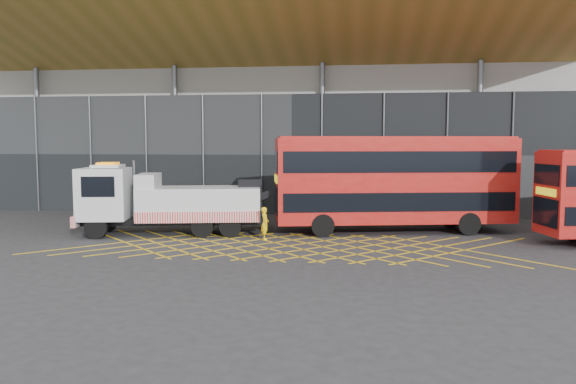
# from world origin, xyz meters

# --- Properties ---
(ground_plane) EXTENTS (120.00, 120.00, 0.00)m
(ground_plane) POSITION_xyz_m (0.00, 0.00, 0.00)
(ground_plane) COLOR #28282B
(road_markings) EXTENTS (23.16, 7.16, 0.01)m
(road_markings) POSITION_xyz_m (3.20, 0.00, 0.01)
(road_markings) COLOR gold
(road_markings) RESTS_ON ground_plane
(construction_building) EXTENTS (55.00, 23.97, 18.00)m
(construction_building) POSITION_xyz_m (1.92, 18.40, 8.98)
(construction_building) COLOR gray
(construction_building) RESTS_ON ground_plane
(recovery_truck) EXTENTS (11.12, 4.36, 3.86)m
(recovery_truck) POSITION_xyz_m (-3.66, 2.41, 1.78)
(recovery_truck) COLOR black
(recovery_truck) RESTS_ON ground_plane
(bus_towed) EXTENTS (12.93, 5.37, 5.14)m
(bus_towed) POSITION_xyz_m (8.29, 4.77, 2.85)
(bus_towed) COLOR #AD140F
(bus_towed) RESTS_ON ground_plane
(worker) EXTENTS (0.53, 0.68, 1.63)m
(worker) POSITION_xyz_m (1.84, 1.54, 0.82)
(worker) COLOR yellow
(worker) RESTS_ON ground_plane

